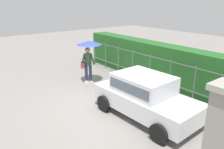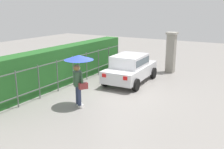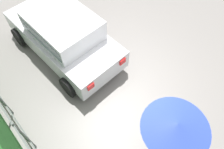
% 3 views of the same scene
% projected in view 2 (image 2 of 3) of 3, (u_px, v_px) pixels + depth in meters
% --- Properties ---
extents(ground_plane, '(40.00, 40.00, 0.00)m').
position_uv_depth(ground_plane, '(121.00, 93.00, 11.76)').
color(ground_plane, gray).
extents(car, '(3.80, 2.00, 1.48)m').
position_uv_depth(car, '(130.00, 67.00, 13.27)').
color(car, silver).
rests_on(car, ground).
extents(pedestrian, '(1.14, 1.14, 2.07)m').
position_uv_depth(pedestrian, '(79.00, 67.00, 9.87)').
color(pedestrian, '#2D3856').
rests_on(pedestrian, ground).
extents(gate_pillar, '(0.60, 0.60, 2.42)m').
position_uv_depth(gate_pillar, '(171.00, 52.00, 15.22)').
color(gate_pillar, gray).
rests_on(gate_pillar, ground).
extents(fence_section, '(9.31, 0.05, 1.50)m').
position_uv_depth(fence_section, '(73.00, 69.00, 12.80)').
color(fence_section, '#59605B').
rests_on(fence_section, ground).
extents(hedge_row, '(10.26, 0.90, 1.90)m').
position_uv_depth(hedge_row, '(62.00, 65.00, 13.11)').
color(hedge_row, '#235B23').
rests_on(hedge_row, ground).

